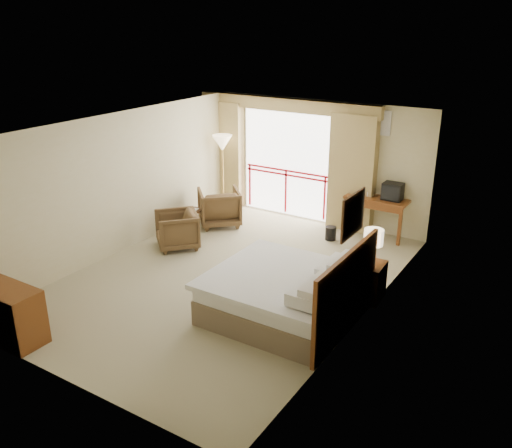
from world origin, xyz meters
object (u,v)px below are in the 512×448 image
Objects in this scene: armchair_near at (178,247)px; floor_lamp at (222,146)px; nightstand at (369,281)px; wastebasket at (331,233)px; armchair_far at (220,224)px; side_table at (191,217)px; desk at (378,205)px; table_lamp at (374,238)px; dresser at (5,312)px; bed at (287,294)px; tv at (393,192)px.

armchair_near is 0.45× the size of floor_lamp.
wastebasket is at bearing 125.87° from nightstand.
armchair_far is 0.78m from side_table.
table_lamp is at bearing -71.92° from desk.
floor_lamp is 1.47× the size of dresser.
wastebasket is at bearing 129.34° from table_lamp.
dresser is at bearing -114.95° from desk.
dresser is (-3.10, -2.67, 0.03)m from bed.
side_table is at bearing 149.79° from bed.
desk reaches higher than dresser.
desk is 3.48m from armchair_far.
side_table is (-3.74, -1.87, -0.69)m from tv.
nightstand is 1.61× the size of tv.
armchair_near is at bearing -179.33° from table_lamp.
table_lamp reaches higher than wastebasket.
armchair_near is (-3.17, 1.19, -0.38)m from bed.
armchair_near is at bearing 159.43° from bed.
wastebasket is (-0.69, -0.79, -0.52)m from desk.
nightstand reaches higher than wastebasket.
armchair_far is at bearing 140.10° from bed.
bed is 4.18m from armchair_far.
bed is 3.85× the size of table_lamp.
armchair_near is (-4.03, 0.00, -0.32)m from nightstand.
side_table is 4.71m from dresser.
desk is at bearing 6.51° from floor_lamp.
wastebasket is 0.35× the size of armchair_near.
desk is at bearing 108.18° from table_lamp.
table_lamp reaches higher than dresser.
armchair_near is at bearing 46.84° from armchair_far.
bed reaches higher than wastebasket.
nightstand is 0.49× the size of desk.
table_lamp reaches higher than bed.
armchair_near is 0.95m from side_table.
side_table is 0.39× the size of dresser.
armchair_far is 0.73× the size of dresser.
wastebasket is at bearing 102.84° from bed.
side_table is 1.96m from floor_lamp.
table_lamp is 0.43× the size of desk.
bed is 2.38× the size of armchair_far.
wastebasket is 0.16× the size of floor_lamp.
tv is (-0.59, 2.71, 0.70)m from nightstand.
nightstand is at bearing -90.00° from table_lamp.
desk is 4.56× the size of wastebasket.
desk reaches higher than side_table.
table_lamp reaches higher than nightstand.
armchair_far reaches higher than armchair_near.
floor_lamp is at bearing 172.96° from wastebasket.
floor_lamp is at bearing -173.60° from desk.
side_table is at bearing 169.72° from table_lamp.
bed reaches higher than armchair_near.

